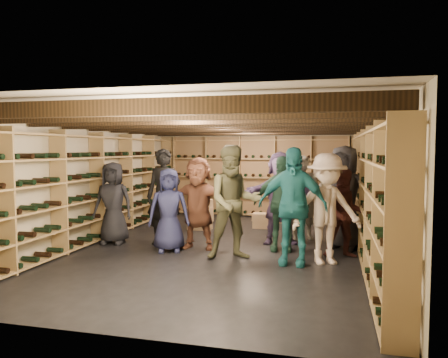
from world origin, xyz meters
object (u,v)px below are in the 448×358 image
person_10 (281,203)px  person_11 (280,197)px  person_5 (198,203)px  person_6 (169,210)px  person_1 (164,197)px  person_7 (304,198)px  person_0 (113,203)px  crate_stack_right (264,221)px  person_2 (234,202)px  person_3 (327,209)px  person_4 (292,206)px  crate_stack_left (200,214)px  person_12 (344,197)px  crate_loose (274,219)px  person_8 (345,213)px

person_10 → person_11: (-0.09, 0.61, 0.04)m
person_5 → person_6: bearing=-142.7°
person_1 → person_7: bearing=19.2°
person_0 → person_6: bearing=-20.5°
crate_stack_right → person_0: person_0 is taller
person_2 → person_7: 2.08m
person_3 → person_1: bearing=143.8°
person_2 → person_4: bearing=-30.3°
crate_stack_right → crate_stack_left: bearing=-159.4°
person_3 → person_7: 1.83m
person_6 → person_12: person_12 is taller
person_3 → person_10: person_3 is taller
person_5 → person_12: (2.58, 0.63, 0.11)m
crate_loose → person_7: 2.24m
crate_stack_left → person_7: size_ratio=0.40×
person_4 → person_10: 0.94m
person_10 → crate_stack_right: bearing=107.5°
person_2 → person_4: size_ratio=1.02×
crate_loose → person_12: bearing=-57.9°
person_3 → person_7: bearing=81.6°
crate_stack_left → person_4: bearing=-47.7°
crate_loose → person_8: (1.61, -3.21, 0.66)m
person_7 → person_10: person_10 is taller
person_7 → person_10: bearing=-131.5°
crate_loose → person_11: person_11 is taller
person_5 → person_11: person_11 is taller
crate_loose → person_8: bearing=-63.4°
crate_stack_left → person_12: (3.10, -1.20, 0.60)m
person_10 → person_1: bearing=-178.4°
crate_stack_left → person_8: (3.11, -1.86, 0.41)m
person_1 → person_6: person_1 is taller
person_7 → person_1: bearing=178.7°
person_12 → person_0: bearing=-149.2°
person_1 → person_11: (2.14, 0.63, -0.03)m
person_5 → person_8: person_5 is taller
crate_stack_right → person_4: 3.25m
person_6 → person_10: (1.92, 0.55, 0.11)m
person_1 → person_2: person_2 is taller
person_7 → person_10: 1.10m
crate_stack_right → person_8: 3.00m
crate_stack_left → person_7: person_7 is taller
person_0 → person_2: (2.51, -0.56, 0.16)m
crate_loose → person_10: (0.51, -2.97, 0.76)m
person_0 → person_5: 1.71m
person_1 → person_10: bearing=-2.9°
crate_stack_right → person_5: bearing=-110.1°
crate_stack_right → person_10: person_10 is taller
crate_stack_right → person_11: person_11 is taller
crate_loose → person_3: size_ratio=0.28×
person_6 → person_3: bearing=-24.6°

